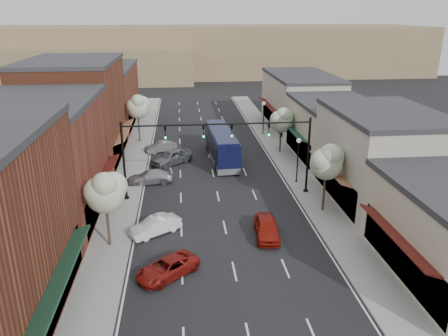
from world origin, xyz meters
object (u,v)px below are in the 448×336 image
object	(u,v)px
parked_car_a	(167,268)
parked_car_e	(161,147)
tree_left_near	(105,191)
tree_left_far	(138,106)
tree_right_far	(282,119)
parked_car_d	(172,157)
red_hatchback	(267,228)
lamp_post_near	(298,153)
coach_bus	(221,145)
lamp_post_far	(264,113)
signal_mast_right	(282,145)
parked_car_c	(150,177)
parked_car_b	(155,226)
tree_right_near	(327,161)
signal_mast_left	(151,149)

from	to	relation	value
parked_car_a	parked_car_e	world-z (taller)	parked_car_e
tree_left_near	tree_left_far	bearing A→B (deg)	90.00
tree_right_far	parked_car_d	distance (m)	13.23
tree_right_far	red_hatchback	bearing A→B (deg)	-105.53
tree_right_far	lamp_post_near	distance (m)	9.51
coach_bus	parked_car_d	world-z (taller)	coach_bus
tree_right_far	parked_car_e	distance (m)	14.40
lamp_post_far	red_hatchback	xyz separation A→B (m)	(-4.92, -27.72, -2.30)
signal_mast_right	parked_car_c	size ratio (longest dim) A/B	1.88
lamp_post_near	parked_car_a	bearing A→B (deg)	-129.45
tree_left_near	red_hatchback	distance (m)	11.68
red_hatchback	tree_right_far	bearing A→B (deg)	79.16
tree_left_far	parked_car_c	distance (m)	14.86
signal_mast_right	tree_left_near	bearing A→B (deg)	-149.86
parked_car_a	red_hatchback	bearing A→B (deg)	82.16
parked_car_a	parked_car_d	bearing A→B (deg)	140.49
lamp_post_far	red_hatchback	distance (m)	28.24
coach_bus	tree_left_near	bearing A→B (deg)	-120.83
coach_bus	parked_car_a	distance (m)	22.91
parked_car_a	parked_car_b	distance (m)	5.71
lamp_post_near	red_hatchback	xyz separation A→B (m)	(-4.92, -10.22, -2.30)
coach_bus	parked_car_b	world-z (taller)	coach_bus
tree_right_near	lamp_post_near	distance (m)	6.74
signal_mast_right	tree_right_near	world-z (taller)	signal_mast_right
coach_bus	red_hatchback	bearing A→B (deg)	-88.02
signal_mast_left	parked_car_d	distance (m)	10.04
parked_car_b	parked_car_e	world-z (taller)	parked_car_b
tree_right_near	coach_bus	size ratio (longest dim) A/B	0.54
signal_mast_left	tree_left_far	xyz separation A→B (m)	(-2.63, 17.95, -0.02)
tree_right_far	lamp_post_near	xyz separation A→B (m)	(-0.55, -9.44, -0.99)
signal_mast_right	parked_car_b	distance (m)	13.23
tree_right_near	tree_right_far	bearing A→B (deg)	90.00
tree_right_near	parked_car_a	world-z (taller)	tree_right_near
tree_left_near	parked_car_c	world-z (taller)	tree_left_near
tree_left_near	parked_car_e	world-z (taller)	tree_left_near
tree_right_near	tree_left_near	world-z (taller)	tree_right_near
red_hatchback	parked_car_a	bearing A→B (deg)	-143.65
signal_mast_right	tree_right_far	distance (m)	12.27
parked_car_a	parked_car_e	size ratio (longest dim) A/B	1.12
red_hatchback	parked_car_b	size ratio (longest dim) A/B	1.06
coach_bus	parked_car_b	bearing A→B (deg)	-114.53
parked_car_b	parked_car_c	bearing A→B (deg)	152.32
lamp_post_near	parked_car_e	bearing A→B (deg)	139.88
tree_left_near	parked_car_a	distance (m)	6.78
tree_right_far	coach_bus	bearing A→B (deg)	-165.70
signal_mast_left	lamp_post_near	world-z (taller)	signal_mast_left
tree_left_near	tree_left_far	xyz separation A→B (m)	(-0.00, 26.00, 0.38)
tree_left_near	lamp_post_far	xyz separation A→B (m)	(16.05, 28.06, -1.22)
tree_left_far	parked_car_b	size ratio (longest dim) A/B	1.57
lamp_post_near	tree_right_near	bearing A→B (deg)	-85.23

